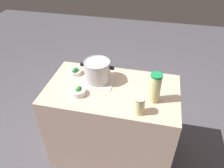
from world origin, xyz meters
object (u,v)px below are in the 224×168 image
object	(u,v)px
cooking_pot	(97,71)
broccoli_bowl_center	(79,91)
lemonade_pitcher	(155,88)
broccoli_bowl_front	(75,72)
mason_jar	(139,105)

from	to	relation	value
cooking_pot	broccoli_bowl_center	bearing A→B (deg)	-114.96
lemonade_pitcher	broccoli_bowl_center	size ratio (longest dim) A/B	2.13
lemonade_pitcher	broccoli_bowl_front	distance (m)	0.80
broccoli_bowl_center	broccoli_bowl_front	bearing A→B (deg)	115.20
broccoli_bowl_front	lemonade_pitcher	bearing A→B (deg)	-16.22
cooking_pot	broccoli_bowl_center	xyz separation A→B (m)	(-0.11, -0.23, -0.08)
cooking_pot	lemonade_pitcher	bearing A→B (deg)	-17.80
lemonade_pitcher	mason_jar	xyz separation A→B (m)	(-0.10, -0.17, -0.06)
broccoli_bowl_front	broccoli_bowl_center	bearing A→B (deg)	-64.80
broccoli_bowl_front	broccoli_bowl_center	xyz separation A→B (m)	(0.13, -0.28, 0.00)
broccoli_bowl_front	mason_jar	bearing A→B (deg)	-30.56
cooking_pot	mason_jar	distance (m)	0.54
lemonade_pitcher	broccoli_bowl_front	bearing A→B (deg)	163.78
cooking_pot	broccoli_bowl_front	xyz separation A→B (m)	(-0.24, 0.05, -0.08)
mason_jar	broccoli_bowl_front	distance (m)	0.77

